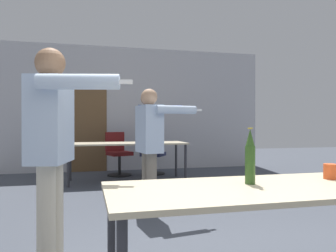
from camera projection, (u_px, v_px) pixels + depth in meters
The scene contains 10 objects.
back_wall at pixel (132, 109), 8.05m from camera, with size 6.58×0.12×2.99m.
conference_table_near at pixel (270, 197), 1.94m from camera, with size 1.94×0.76×0.76m.
conference_table_far at pixel (127, 146), 6.42m from camera, with size 2.30×0.82×0.76m.
person_left_plaid at pixel (150, 138), 4.17m from camera, with size 0.80×0.62×1.57m.
person_center_tall at pixel (148, 133), 5.27m from camera, with size 0.73×0.79×1.64m.
person_far_watching at pixel (52, 137), 2.51m from camera, with size 0.75×0.77×1.71m.
office_chair_near_pushed at pixel (152, 156), 7.24m from camera, with size 0.66×0.68×0.91m.
office_chair_side_rolled at pixel (118, 155), 7.18m from camera, with size 0.59×0.63×0.94m.
beer_bottle at pixel (250, 157), 2.00m from camera, with size 0.06×0.06×0.34m.
drink_cup at pixel (330, 171), 2.18m from camera, with size 0.09×0.09×0.10m.
Camera 1 is at (-1.10, -1.50, 1.13)m, focal length 35.00 mm.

